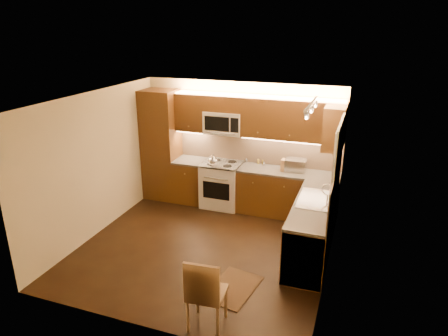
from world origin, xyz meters
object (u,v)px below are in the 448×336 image
at_px(sink, 316,195).
at_px(kettle, 213,160).
at_px(microwave, 224,122).
at_px(dining_chair, 207,291).
at_px(stove, 222,184).
at_px(knife_block, 284,165).
at_px(soap_bottle, 333,190).
at_px(toaster_oven, 296,165).

distance_m(sink, kettle, 2.31).
bearing_deg(microwave, dining_chair, -73.59).
distance_m(stove, knife_block, 1.36).
height_order(microwave, soap_bottle, microwave).
distance_m(knife_block, dining_chair, 3.47).
relative_size(stove, soap_bottle, 5.02).
distance_m(knife_block, soap_bottle, 1.34).
bearing_deg(dining_chair, microwave, 101.69).
bearing_deg(stove, microwave, 90.00).
relative_size(stove, microwave, 1.21).
distance_m(microwave, toaster_oven, 1.62).
bearing_deg(kettle, sink, -40.99).
bearing_deg(soap_bottle, stove, 144.17).
xyz_separation_m(toaster_oven, dining_chair, (-0.42, -3.48, -0.52)).
bearing_deg(soap_bottle, microwave, 141.22).
distance_m(soap_bottle, dining_chair, 2.84).
bearing_deg(knife_block, stove, -173.82).
xyz_separation_m(microwave, soap_bottle, (2.24, -0.98, -0.73)).
relative_size(stove, knife_block, 4.11).
bearing_deg(stove, soap_bottle, -20.77).
relative_size(kettle, dining_chair, 0.23).
relative_size(sink, dining_chair, 0.87).
bearing_deg(microwave, toaster_oven, -1.03).
bearing_deg(dining_chair, knife_block, 81.74).
bearing_deg(stove, dining_chair, -72.97).
relative_size(microwave, dining_chair, 0.77).
relative_size(microwave, knife_block, 3.39).
xyz_separation_m(toaster_oven, knife_block, (-0.21, -0.06, -0.00)).
relative_size(toaster_oven, dining_chair, 0.39).
distance_m(kettle, knife_block, 1.38).
bearing_deg(stove, kettle, -121.05).
height_order(kettle, soap_bottle, kettle).
distance_m(stove, kettle, 0.61).
height_order(microwave, dining_chair, microwave).
relative_size(sink, knife_block, 3.84).
xyz_separation_m(sink, kettle, (-2.11, 0.94, 0.06)).
height_order(kettle, knife_block, kettle).
relative_size(sink, toaster_oven, 2.23).
bearing_deg(microwave, soap_bottle, -23.73).
bearing_deg(dining_chair, sink, 62.04).
relative_size(microwave, sink, 0.88).
distance_m(kettle, toaster_oven, 1.59).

